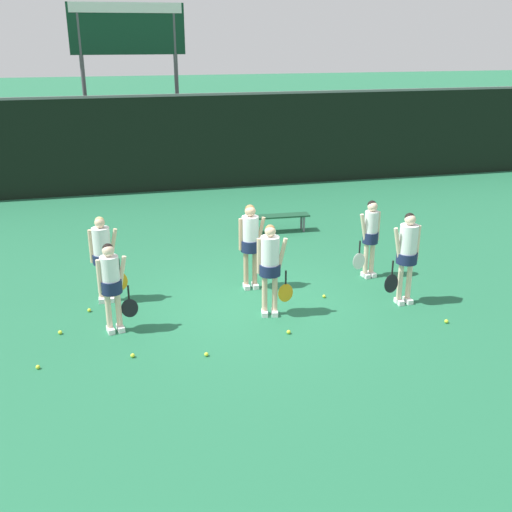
# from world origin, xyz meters

# --- Properties ---
(ground_plane) EXTENTS (140.00, 140.00, 0.00)m
(ground_plane) POSITION_xyz_m (0.00, 0.00, 0.00)
(ground_plane) COLOR #216642
(fence_windscreen) EXTENTS (60.00, 0.08, 3.12)m
(fence_windscreen) POSITION_xyz_m (0.00, 9.27, 1.57)
(fence_windscreen) COLOR black
(fence_windscreen) RESTS_ON ground_plane
(scoreboard) EXTENTS (3.79, 0.15, 5.88)m
(scoreboard) POSITION_xyz_m (-1.62, 11.25, 4.59)
(scoreboard) COLOR #515156
(scoreboard) RESTS_ON ground_plane
(bench_courtside) EXTENTS (1.69, 0.43, 0.45)m
(bench_courtside) POSITION_xyz_m (1.60, 4.11, 0.39)
(bench_courtside) COLOR #19472D
(bench_courtside) RESTS_ON ground_plane
(player_0) EXTENTS (0.65, 0.36, 1.61)m
(player_0) POSITION_xyz_m (-2.69, -0.62, 0.94)
(player_0) COLOR beige
(player_0) RESTS_ON ground_plane
(player_1) EXTENTS (0.66, 0.39, 1.74)m
(player_1) POSITION_xyz_m (0.11, -0.64, 1.03)
(player_1) COLOR beige
(player_1) RESTS_ON ground_plane
(player_2) EXTENTS (0.67, 0.40, 1.80)m
(player_2) POSITION_xyz_m (2.75, -0.75, 1.07)
(player_2) COLOR beige
(player_2) RESTS_ON ground_plane
(player_3) EXTENTS (0.66, 0.39, 1.70)m
(player_3) POSITION_xyz_m (-2.82, 0.72, 1.00)
(player_3) COLOR beige
(player_3) RESTS_ON ground_plane
(player_4) EXTENTS (0.67, 0.39, 1.75)m
(player_4) POSITION_xyz_m (0.06, 0.67, 1.04)
(player_4) COLOR tan
(player_4) RESTS_ON ground_plane
(player_5) EXTENTS (0.60, 0.33, 1.67)m
(player_5) POSITION_xyz_m (2.64, 0.67, 0.98)
(player_5) COLOR beige
(player_5) RESTS_ON ground_plane
(tennis_ball_0) EXTENTS (0.07, 0.07, 0.07)m
(tennis_ball_0) POSITION_xyz_m (-3.90, -1.65, 0.03)
(tennis_ball_0) COLOR #CCE033
(tennis_ball_0) RESTS_ON ground_plane
(tennis_ball_1) EXTENTS (0.06, 0.06, 0.06)m
(tennis_ball_1) POSITION_xyz_m (1.35, -0.18, 0.03)
(tennis_ball_1) COLOR #CCE033
(tennis_ball_1) RESTS_ON ground_plane
(tennis_ball_2) EXTENTS (0.07, 0.07, 0.07)m
(tennis_ball_2) POSITION_xyz_m (3.11, -1.75, 0.04)
(tennis_ball_2) COLOR #CCE033
(tennis_ball_2) RESTS_ON ground_plane
(tennis_ball_3) EXTENTS (0.07, 0.07, 0.07)m
(tennis_ball_3) POSITION_xyz_m (-2.45, -1.64, 0.04)
(tennis_ball_3) COLOR #CCE033
(tennis_ball_3) RESTS_ON ground_plane
(tennis_ball_4) EXTENTS (0.07, 0.07, 0.07)m
(tennis_ball_4) POSITION_xyz_m (0.23, -1.47, 0.04)
(tennis_ball_4) COLOR #CCE033
(tennis_ball_4) RESTS_ON ground_plane
(tennis_ball_5) EXTENTS (0.07, 0.07, 0.07)m
(tennis_ball_5) POSITION_xyz_m (-1.29, -1.89, 0.03)
(tennis_ball_5) COLOR #CCE033
(tennis_ball_5) RESTS_ON ground_plane
(tennis_ball_6) EXTENTS (0.06, 0.06, 0.06)m
(tennis_ball_6) POSITION_xyz_m (-2.97, 1.97, 0.03)
(tennis_ball_6) COLOR #CCE033
(tennis_ball_6) RESTS_ON ground_plane
(tennis_ball_7) EXTENTS (0.07, 0.07, 0.07)m
(tennis_ball_7) POSITION_xyz_m (-3.15, 0.27, 0.03)
(tennis_ball_7) COLOR #CCE033
(tennis_ball_7) RESTS_ON ground_plane
(tennis_ball_8) EXTENTS (0.07, 0.07, 0.07)m
(tennis_ball_8) POSITION_xyz_m (-3.63, -0.53, 0.03)
(tennis_ball_8) COLOR #CCE033
(tennis_ball_8) RESTS_ON ground_plane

